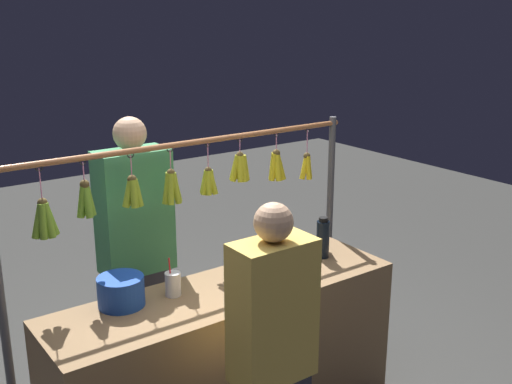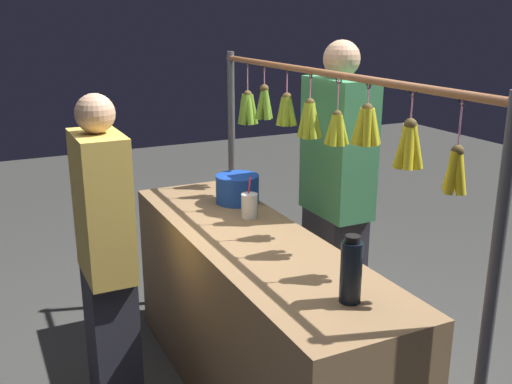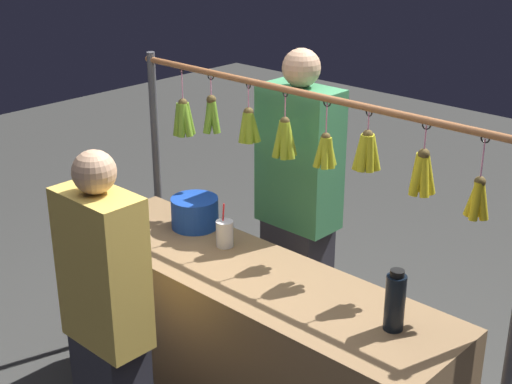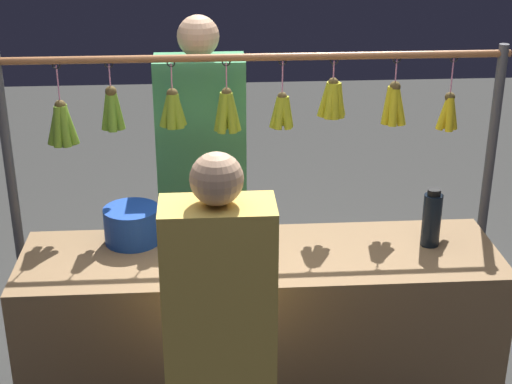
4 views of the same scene
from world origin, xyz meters
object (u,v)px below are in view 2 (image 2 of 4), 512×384
object	(u,v)px
water_bottle	(351,271)
blue_bucket	(237,189)
drink_cup	(249,206)
vendor_person	(336,207)
customer_person	(107,268)

from	to	relation	value
water_bottle	blue_bucket	xyz separation A→B (m)	(1.26, -0.12, -0.04)
drink_cup	vendor_person	size ratio (longest dim) A/B	0.12
blue_bucket	vendor_person	bearing A→B (deg)	-123.77
water_bottle	vendor_person	world-z (taller)	vendor_person
vendor_person	water_bottle	bearing A→B (deg)	149.29
customer_person	water_bottle	bearing A→B (deg)	-142.90
vendor_person	customer_person	bearing A→B (deg)	92.34
drink_cup	customer_person	size ratio (longest dim) A/B	0.14
water_bottle	customer_person	distance (m)	1.16
drink_cup	blue_bucket	bearing A→B (deg)	-11.40
drink_cup	customer_person	distance (m)	0.78
water_bottle	vendor_person	distance (m)	1.12
customer_person	blue_bucket	bearing A→B (deg)	-66.41
blue_bucket	water_bottle	bearing A→B (deg)	174.57
water_bottle	drink_cup	bearing A→B (deg)	-3.79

